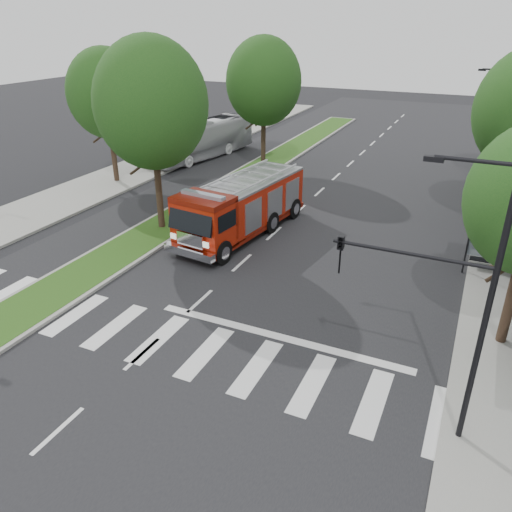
% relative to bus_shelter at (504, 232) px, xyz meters
% --- Properties ---
extents(ground, '(140.00, 140.00, 0.00)m').
position_rel_bus_shelter_xyz_m(ground, '(-11.20, -8.15, -2.04)').
color(ground, black).
rests_on(ground, ground).
extents(sidewalk_left, '(5.00, 80.00, 0.15)m').
position_rel_bus_shelter_xyz_m(sidewalk_left, '(-25.70, 1.85, -1.96)').
color(sidewalk_left, gray).
rests_on(sidewalk_left, ground).
extents(median, '(3.00, 50.00, 0.15)m').
position_rel_bus_shelter_xyz_m(median, '(-17.20, 9.85, -1.96)').
color(median, gray).
rests_on(median, ground).
extents(bus_shelter, '(3.20, 1.60, 2.61)m').
position_rel_bus_shelter_xyz_m(bus_shelter, '(0.00, 0.00, 0.00)').
color(bus_shelter, black).
rests_on(bus_shelter, ground).
extents(tree_median_near, '(5.80, 5.80, 10.16)m').
position_rel_bus_shelter_xyz_m(tree_median_near, '(-17.20, -2.15, 4.77)').
color(tree_median_near, black).
rests_on(tree_median_near, ground).
extents(tree_median_far, '(5.60, 5.60, 9.72)m').
position_rel_bus_shelter_xyz_m(tree_median_far, '(-17.20, 11.85, 4.45)').
color(tree_median_far, black).
rests_on(tree_median_far, ground).
extents(tree_left_mid, '(5.20, 5.20, 9.16)m').
position_rel_bus_shelter_xyz_m(tree_left_mid, '(-25.20, 3.85, 4.12)').
color(tree_left_mid, black).
rests_on(tree_left_mid, ground).
extents(streetlight_right_near, '(4.08, 0.22, 8.00)m').
position_rel_bus_shelter_xyz_m(streetlight_right_near, '(-1.59, -11.65, 2.63)').
color(streetlight_right_near, black).
rests_on(streetlight_right_near, ground).
extents(streetlight_right_far, '(2.11, 0.20, 8.00)m').
position_rel_bus_shelter_xyz_m(streetlight_right_far, '(-0.85, 11.85, 2.44)').
color(streetlight_right_far, black).
rests_on(streetlight_right_far, ground).
extents(fire_engine, '(3.99, 9.68, 3.26)m').
position_rel_bus_shelter_xyz_m(fire_engine, '(-12.80, -0.84, -0.48)').
color(fire_engine, '#631005').
rests_on(fire_engine, ground).
extents(city_bus, '(4.60, 11.42, 3.10)m').
position_rel_bus_shelter_xyz_m(city_bus, '(-23.20, 12.52, -0.49)').
color(city_bus, '#B7B7BC').
rests_on(city_bus, ground).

